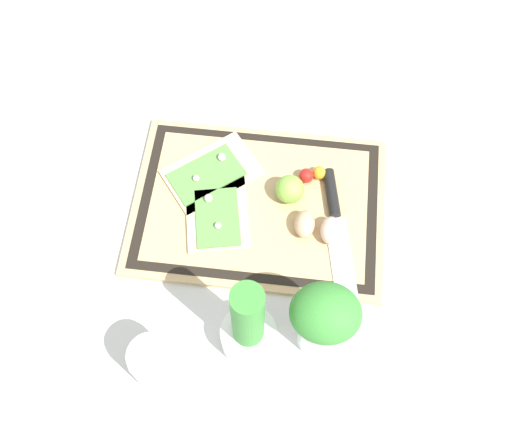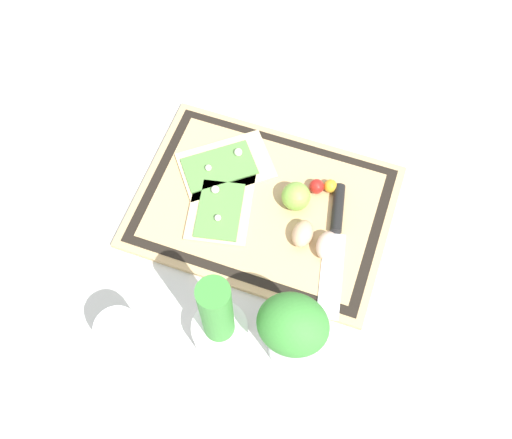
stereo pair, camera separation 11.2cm
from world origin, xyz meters
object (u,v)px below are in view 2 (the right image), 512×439
at_px(pizza_slice_near, 224,166).
at_px(herb_glass, 292,330).
at_px(knife, 336,227).
at_px(egg_pink, 327,245).
at_px(egg_brown, 303,234).
at_px(pizza_slice_far, 220,207).
at_px(sauce_jar, 124,338).
at_px(lime, 296,196).
at_px(herb_pot, 219,323).
at_px(cherry_tomato_red, 317,186).
at_px(cherry_tomato_yellow, 330,186).

bearing_deg(pizza_slice_near, herb_glass, 127.52).
relative_size(pizza_slice_near, knife, 0.79).
bearing_deg(egg_pink, egg_brown, -8.76).
height_order(pizza_slice_far, herb_glass, herb_glass).
bearing_deg(egg_brown, pizza_slice_near, -27.04).
bearing_deg(sauce_jar, lime, -117.91).
height_order(pizza_slice_near, sauce_jar, sauce_jar).
bearing_deg(herb_pot, pizza_slice_far, -69.05).
distance_m(pizza_slice_near, egg_pink, 0.26).
relative_size(egg_pink, herb_glass, 0.29).
distance_m(pizza_slice_near, herb_glass, 0.39).
distance_m(egg_pink, herb_glass, 0.21).
distance_m(pizza_slice_far, egg_pink, 0.22).
relative_size(pizza_slice_near, herb_glass, 1.11).
bearing_deg(egg_pink, herb_glass, 87.49).
xyz_separation_m(pizza_slice_far, herb_pot, (-0.09, 0.23, 0.06)).
distance_m(egg_brown, herb_pot, 0.24).
relative_size(knife, sauce_jar, 2.36).
bearing_deg(herb_glass, egg_pink, -92.51).
bearing_deg(egg_brown, cherry_tomato_red, -87.43).
distance_m(egg_brown, herb_glass, 0.22).
bearing_deg(pizza_slice_near, sauce_jar, 85.32).
bearing_deg(herb_pot, cherry_tomato_yellow, -106.13).
relative_size(cherry_tomato_red, sauce_jar, 0.26).
height_order(egg_brown, herb_pot, herb_pot).
height_order(pizza_slice_far, cherry_tomato_red, cherry_tomato_red).
bearing_deg(sauce_jar, egg_brown, -127.51).
relative_size(lime, herb_glass, 0.29).
xyz_separation_m(pizza_slice_far, cherry_tomato_yellow, (-0.19, -0.11, 0.01)).
distance_m(pizza_slice_far, cherry_tomato_yellow, 0.22).
bearing_deg(pizza_slice_near, pizza_slice_far, 105.81).
bearing_deg(egg_brown, egg_pink, 171.24).
xyz_separation_m(pizza_slice_near, herb_glass, (-0.23, 0.30, 0.09)).
xyz_separation_m(egg_pink, cherry_tomato_yellow, (0.03, -0.13, -0.01)).
bearing_deg(lime, sauce_jar, 62.09).
relative_size(cherry_tomato_yellow, herb_glass, 0.14).
bearing_deg(cherry_tomato_red, egg_brown, 92.57).
bearing_deg(egg_pink, pizza_slice_far, -4.41).
distance_m(egg_brown, cherry_tomato_yellow, 0.12).
xyz_separation_m(egg_brown, herb_glass, (-0.04, 0.21, 0.08)).
distance_m(lime, cherry_tomato_red, 0.05).
bearing_deg(egg_brown, pizza_slice_far, -3.12).
bearing_deg(knife, cherry_tomato_yellow, -66.60).
relative_size(egg_brown, egg_pink, 1.00).
xyz_separation_m(egg_brown, herb_pot, (0.08, 0.22, 0.05)).
bearing_deg(pizza_slice_far, herb_pot, 110.95).
height_order(knife, herb_pot, herb_pot).
bearing_deg(pizza_slice_near, knife, 166.40).
height_order(knife, egg_brown, egg_brown).
height_order(egg_brown, sauce_jar, sauce_jar).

